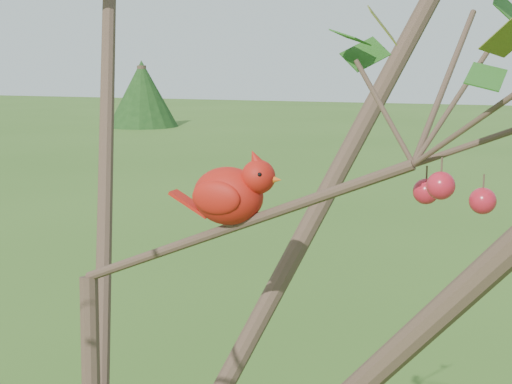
# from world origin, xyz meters

# --- Properties ---
(crabapple_tree) EXTENTS (2.35, 2.05, 2.95)m
(crabapple_tree) POSITION_xyz_m (0.03, -0.02, 2.12)
(crabapple_tree) COLOR #3B2A1F
(crabapple_tree) RESTS_ON ground
(cardinal) EXTENTS (0.20, 0.10, 0.14)m
(cardinal) POSITION_xyz_m (0.25, 0.08, 2.13)
(cardinal) COLOR red
(cardinal) RESTS_ON ground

